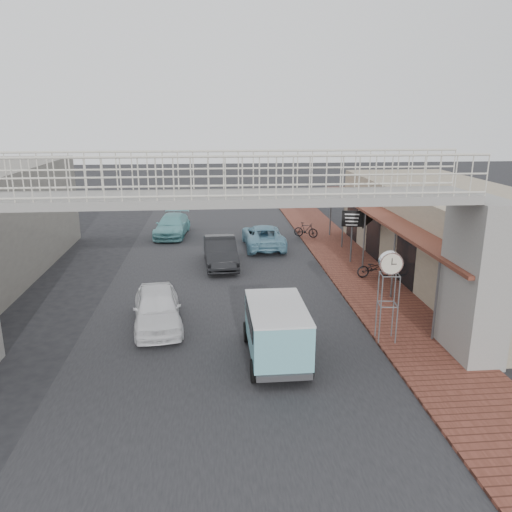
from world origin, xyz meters
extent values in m
plane|color=black|center=(0.00, 0.00, 0.00)|extent=(120.00, 120.00, 0.00)
cube|color=black|center=(0.00, 0.00, 0.01)|extent=(10.00, 60.00, 0.01)
cube|color=brown|center=(6.50, 3.00, 0.05)|extent=(3.00, 40.00, 0.10)
cube|color=gray|center=(11.00, 4.00, 2.00)|extent=(6.00, 18.00, 4.00)
cube|color=brown|center=(7.70, 4.00, 2.90)|extent=(1.80, 18.00, 0.12)
cube|color=silver|center=(8.05, 7.50, 3.30)|extent=(0.08, 2.60, 0.90)
cube|color=#B21914|center=(8.05, 1.00, 3.30)|extent=(0.08, 2.20, 0.80)
cube|color=gray|center=(7.60, -4.00, 2.50)|extent=(1.20, 2.40, 5.00)
cube|color=gray|center=(0.00, -4.00, 5.12)|extent=(14.00, 2.00, 0.24)
cube|color=beige|center=(0.00, -3.05, 5.79)|extent=(14.00, 0.08, 1.10)
cube|color=beige|center=(0.00, -4.95, 5.79)|extent=(14.00, 0.08, 1.10)
imported|color=white|center=(-2.40, -0.88, 0.70)|extent=(2.14, 4.26, 1.39)
imported|color=black|center=(0.00, 6.38, 0.72)|extent=(1.76, 4.43, 1.43)
imported|color=#6BA1B9|center=(2.50, 9.79, 0.65)|extent=(2.26, 4.70, 1.29)
imported|color=#69B2B7|center=(-2.89, 13.07, 0.65)|extent=(2.25, 4.64, 1.30)
cylinder|color=black|center=(0.72, -2.43, 0.34)|extent=(0.24, 0.69, 0.69)
cylinder|color=black|center=(2.26, -2.42, 0.34)|extent=(0.24, 0.69, 0.69)
cylinder|color=black|center=(0.74, -5.08, 0.34)|extent=(0.24, 0.69, 0.69)
cylinder|color=black|center=(2.28, -5.07, 0.34)|extent=(0.24, 0.69, 0.69)
cube|color=#71B7C4|center=(1.50, -4.05, 1.16)|extent=(1.69, 3.15, 1.33)
cube|color=#71B7C4|center=(1.49, -2.23, 0.93)|extent=(1.60, 0.90, 0.88)
cube|color=black|center=(1.50, -4.05, 1.52)|extent=(1.73, 2.57, 0.49)
cube|color=silver|center=(1.50, -4.05, 1.85)|extent=(1.71, 3.15, 0.06)
imported|color=black|center=(7.04, 3.61, 0.54)|extent=(1.72, 0.72, 0.88)
imported|color=black|center=(5.30, 11.53, 0.55)|extent=(1.53, 1.08, 0.90)
cylinder|color=#59595B|center=(5.06, -2.61, 1.25)|extent=(0.04, 0.04, 2.30)
cylinder|color=#59595B|center=(5.60, -2.68, 1.25)|extent=(0.04, 0.04, 2.30)
cylinder|color=#59595B|center=(5.00, -3.16, 1.25)|extent=(0.04, 0.04, 2.30)
cylinder|color=#59595B|center=(5.54, -3.22, 1.25)|extent=(0.04, 0.04, 2.30)
cylinder|color=silver|center=(5.30, -2.92, 2.78)|extent=(0.77, 0.35, 0.74)
cylinder|color=beige|center=(5.28, -3.05, 2.78)|extent=(0.66, 0.10, 0.66)
cylinder|color=beige|center=(5.32, -2.78, 2.78)|extent=(0.66, 0.10, 0.66)
cylinder|color=#59595B|center=(6.61, 6.13, 1.40)|extent=(0.09, 0.09, 2.60)
cube|color=black|center=(6.61, 6.11, 2.34)|extent=(1.06, 0.29, 0.81)
cone|color=black|center=(7.35, 5.94, 2.34)|extent=(0.74, 1.08, 0.99)
cube|color=white|center=(6.56, 6.09, 2.30)|extent=(0.70, 0.17, 0.54)
camera|label=1|loc=(-0.34, -17.75, 7.38)|focal=35.00mm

